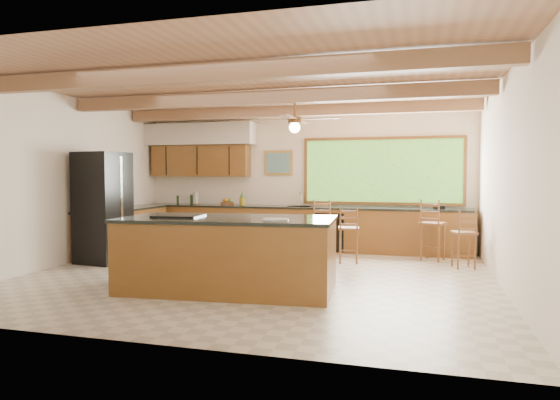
# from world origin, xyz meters

# --- Properties ---
(ground) EXTENTS (7.20, 7.20, 0.00)m
(ground) POSITION_xyz_m (0.00, 0.00, 0.00)
(ground) COLOR beige
(ground) RESTS_ON ground
(room_shell) EXTENTS (7.27, 6.54, 3.02)m
(room_shell) POSITION_xyz_m (-0.17, 0.65, 2.21)
(room_shell) COLOR white
(room_shell) RESTS_ON ground
(counter_run) EXTENTS (7.12, 3.10, 1.23)m
(counter_run) POSITION_xyz_m (-0.82, 2.52, 0.46)
(counter_run) COLOR brown
(counter_run) RESTS_ON ground
(island) EXTENTS (3.01, 1.61, 1.03)m
(island) POSITION_xyz_m (-0.06, -1.01, 0.51)
(island) COLOR brown
(island) RESTS_ON ground
(refrigerator) EXTENTS (0.85, 0.83, 2.00)m
(refrigerator) POSITION_xyz_m (-3.05, 0.40, 1.00)
(refrigerator) COLOR black
(refrigerator) RESTS_ON ground
(bar_stool_a) EXTENTS (0.42, 0.42, 1.04)m
(bar_stool_a) POSITION_xyz_m (1.23, 1.54, 0.61)
(bar_stool_a) COLOR brown
(bar_stool_a) RESTS_ON ground
(bar_stool_b) EXTENTS (0.45, 0.45, 1.10)m
(bar_stool_b) POSITION_xyz_m (0.59, 2.39, 0.65)
(bar_stool_b) COLOR brown
(bar_stool_b) RESTS_ON ground
(bar_stool_c) EXTENTS (0.45, 0.45, 1.01)m
(bar_stool_c) POSITION_xyz_m (3.20, 1.55, 0.60)
(bar_stool_c) COLOR brown
(bar_stool_c) RESTS_ON ground
(bar_stool_d) EXTENTS (0.52, 0.52, 1.14)m
(bar_stool_d) POSITION_xyz_m (2.71, 2.19, 0.68)
(bar_stool_d) COLOR brown
(bar_stool_d) RESTS_ON ground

